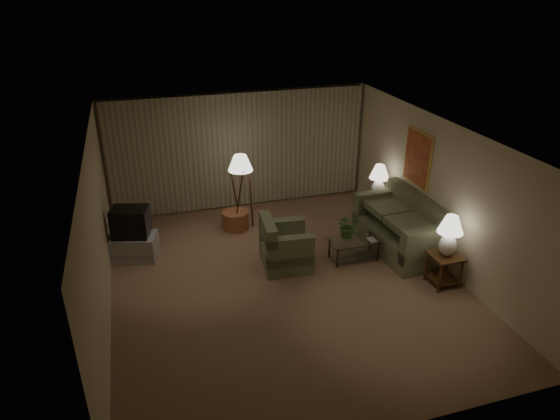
# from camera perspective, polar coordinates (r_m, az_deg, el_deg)

# --- Properties ---
(ground) EXTENTS (7.00, 7.00, 0.00)m
(ground) POSITION_cam_1_polar(r_m,az_deg,el_deg) (9.10, 0.49, -8.01)
(ground) COLOR #805E46
(ground) RESTS_ON ground
(room_shell) EXTENTS (6.04, 7.02, 2.72)m
(room_shell) POSITION_cam_1_polar(r_m,az_deg,el_deg) (9.63, -2.02, 5.56)
(room_shell) COLOR beige
(room_shell) RESTS_ON ground
(sofa) EXTENTS (2.11, 1.21, 0.89)m
(sofa) POSITION_cam_1_polar(r_m,az_deg,el_deg) (10.12, 13.43, -2.18)
(sofa) COLOR #787F59
(sofa) RESTS_ON ground
(armchair) EXTENTS (1.07, 1.03, 0.77)m
(armchair) POSITION_cam_1_polar(r_m,az_deg,el_deg) (9.36, 0.68, -4.25)
(armchair) COLOR #787F59
(armchair) RESTS_ON ground
(side_table_near) EXTENTS (0.52, 0.52, 0.60)m
(side_table_near) POSITION_cam_1_polar(r_m,az_deg,el_deg) (9.24, 18.28, -5.92)
(side_table_near) COLOR #351A0E
(side_table_near) RESTS_ON ground
(side_table_far) EXTENTS (0.55, 0.46, 0.60)m
(side_table_far) POSITION_cam_1_polar(r_m,az_deg,el_deg) (11.18, 10.98, 0.57)
(side_table_far) COLOR #351A0E
(side_table_far) RESTS_ON ground
(table_lamp_near) EXTENTS (0.44, 0.44, 0.75)m
(table_lamp_near) POSITION_cam_1_polar(r_m,az_deg,el_deg) (8.94, 18.83, -2.43)
(table_lamp_near) COLOR white
(table_lamp_near) RESTS_ON side_table_near
(table_lamp_far) EXTENTS (0.43, 0.43, 0.74)m
(table_lamp_far) POSITION_cam_1_polar(r_m,az_deg,el_deg) (10.94, 11.26, 3.58)
(table_lamp_far) COLOR white
(table_lamp_far) RESTS_ON side_table_far
(coffee_table) EXTENTS (0.99, 0.54, 0.41)m
(coffee_table) POSITION_cam_1_polar(r_m,az_deg,el_deg) (9.69, 8.44, -4.17)
(coffee_table) COLOR silver
(coffee_table) RESTS_ON ground
(tv_cabinet) EXTENTS (1.17, 1.01, 0.50)m
(tv_cabinet) POSITION_cam_1_polar(r_m,az_deg,el_deg) (10.04, -16.37, -4.06)
(tv_cabinet) COLOR #979799
(tv_cabinet) RESTS_ON ground
(crt_tv) EXTENTS (0.90, 0.81, 0.57)m
(crt_tv) POSITION_cam_1_polar(r_m,az_deg,el_deg) (9.80, -16.74, -1.34)
(crt_tv) COLOR black
(crt_tv) RESTS_ON tv_cabinet
(floor_lamp) EXTENTS (0.53, 0.53, 1.62)m
(floor_lamp) POSITION_cam_1_polar(r_m,az_deg,el_deg) (10.67, -4.45, 2.34)
(floor_lamp) COLOR #351A0E
(floor_lamp) RESTS_ON ground
(ottoman) EXTENTS (0.58, 0.58, 0.38)m
(ottoman) POSITION_cam_1_polar(r_m,az_deg,el_deg) (10.84, -5.10, -1.12)
(ottoman) COLOR #9B4E34
(ottoman) RESTS_ON ground
(vase) EXTENTS (0.17, 0.17, 0.14)m
(vase) POSITION_cam_1_polar(r_m,az_deg,el_deg) (9.53, 7.70, -3.20)
(vase) COLOR silver
(vase) RESTS_ON coffee_table
(flowers) EXTENTS (0.46, 0.40, 0.47)m
(flowers) POSITION_cam_1_polar(r_m,az_deg,el_deg) (9.39, 7.81, -1.54)
(flowers) COLOR #3E7031
(flowers) RESTS_ON vase
(book) EXTENTS (0.16, 0.21, 0.02)m
(book) POSITION_cam_1_polar(r_m,az_deg,el_deg) (9.65, 10.09, -3.45)
(book) COLOR olive
(book) RESTS_ON coffee_table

